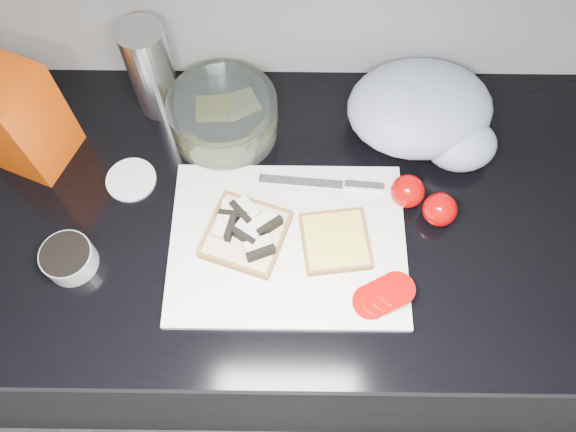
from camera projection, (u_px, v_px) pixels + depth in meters
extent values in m
cube|color=black|center=(251.00, 289.00, 1.42)|extent=(3.50, 0.60, 0.86)
cube|color=black|center=(237.00, 209.00, 1.01)|extent=(3.50, 0.64, 0.04)
cube|color=white|center=(288.00, 243.00, 0.96)|extent=(0.40, 0.30, 0.01)
cube|color=beige|center=(246.00, 234.00, 0.95)|extent=(0.16, 0.16, 0.02)
cube|color=silver|center=(234.00, 209.00, 0.95)|extent=(0.05, 0.03, 0.02)
cube|color=black|center=(234.00, 209.00, 0.95)|extent=(0.05, 0.02, 0.02)
cube|color=silver|center=(247.00, 209.00, 0.95)|extent=(0.05, 0.05, 0.02)
cube|color=black|center=(247.00, 209.00, 0.95)|extent=(0.04, 0.04, 0.02)
cube|color=silver|center=(265.00, 221.00, 0.94)|extent=(0.05, 0.05, 0.02)
cube|color=black|center=(265.00, 221.00, 0.94)|extent=(0.04, 0.04, 0.02)
cube|color=silver|center=(223.00, 225.00, 0.93)|extent=(0.03, 0.05, 0.02)
cube|color=black|center=(223.00, 225.00, 0.93)|extent=(0.02, 0.05, 0.02)
cube|color=silver|center=(248.00, 231.00, 0.93)|extent=(0.05, 0.05, 0.02)
cube|color=black|center=(248.00, 231.00, 0.93)|extent=(0.05, 0.04, 0.02)
cube|color=silver|center=(258.00, 246.00, 0.92)|extent=(0.05, 0.04, 0.02)
cube|color=black|center=(258.00, 246.00, 0.92)|extent=(0.05, 0.03, 0.02)
cube|color=beige|center=(335.00, 241.00, 0.94)|extent=(0.12, 0.12, 0.01)
cube|color=#FAE149|center=(336.00, 239.00, 0.94)|extent=(0.11, 0.11, 0.00)
cylinder|color=#B40404|center=(370.00, 302.00, 0.90)|extent=(0.07, 0.07, 0.01)
cylinder|color=#B40404|center=(379.00, 298.00, 0.90)|extent=(0.06, 0.06, 0.01)
cylinder|color=#B40404|center=(388.00, 293.00, 0.90)|extent=(0.06, 0.06, 0.01)
cylinder|color=#B40404|center=(397.00, 289.00, 0.90)|extent=(0.07, 0.07, 0.01)
cube|color=silver|center=(301.00, 182.00, 1.00)|extent=(0.15, 0.03, 0.00)
cube|color=silver|center=(364.00, 186.00, 0.99)|extent=(0.07, 0.02, 0.01)
cylinder|color=#A0A6A5|center=(69.00, 259.00, 0.93)|extent=(0.09, 0.09, 0.04)
cylinder|color=black|center=(65.00, 255.00, 0.91)|extent=(0.08, 0.08, 0.01)
cylinder|color=white|center=(131.00, 180.00, 1.01)|extent=(0.11, 0.11, 0.01)
cylinder|color=silver|center=(224.00, 116.00, 1.03)|extent=(0.20, 0.20, 0.08)
cube|color=#FAE149|center=(215.00, 119.00, 1.03)|extent=(0.06, 0.05, 0.04)
cube|color=#E3D088|center=(241.00, 118.00, 1.05)|extent=(0.08, 0.08, 0.02)
cube|color=red|center=(16.00, 118.00, 0.95)|extent=(0.16, 0.16, 0.20)
cylinder|color=silver|center=(151.00, 70.00, 1.01)|extent=(0.08, 0.08, 0.19)
ellipsoid|color=#A8B6CF|center=(420.00, 108.00, 1.02)|extent=(0.29, 0.24, 0.12)
ellipsoid|color=#A8B6CF|center=(461.00, 145.00, 1.00)|extent=(0.14, 0.12, 0.08)
sphere|color=#B40404|center=(408.00, 191.00, 0.97)|extent=(0.06, 0.06, 0.06)
sphere|color=#B40404|center=(440.00, 210.00, 0.96)|extent=(0.06, 0.06, 0.06)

